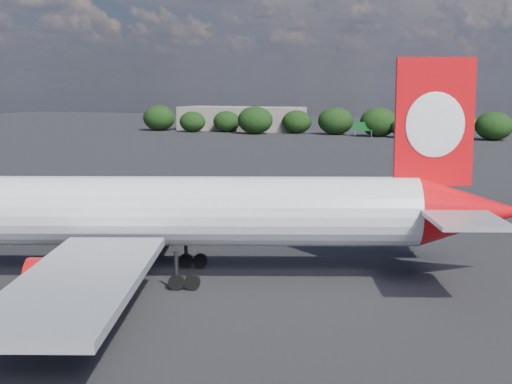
% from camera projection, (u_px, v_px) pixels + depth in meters
% --- Properties ---
extents(ground, '(500.00, 500.00, 0.00)m').
position_uv_depth(ground, '(283.00, 195.00, 100.21)').
color(ground, black).
rests_on(ground, ground).
extents(qantas_airliner, '(51.34, 49.41, 17.42)m').
position_uv_depth(qantas_airliner, '(176.00, 213.00, 56.23)').
color(qantas_airliner, white).
rests_on(qantas_airliner, ground).
extents(terminal_building, '(42.00, 16.00, 8.00)m').
position_uv_depth(terminal_building, '(241.00, 119.00, 244.87)').
color(terminal_building, gray).
rests_on(terminal_building, ground).
extents(highway_sign, '(6.00, 0.30, 4.50)m').
position_uv_depth(highway_sign, '(363.00, 127.00, 212.43)').
color(highway_sign, '#136021').
rests_on(highway_sign, ground).
extents(billboard_yellow, '(5.00, 0.30, 5.50)m').
position_uv_depth(billboard_yellow, '(470.00, 125.00, 206.31)').
color(billboard_yellow, '#F9AD16').
rests_on(billboard_yellow, ground).
extents(horizon_treeline, '(202.68, 16.71, 8.77)m').
position_uv_depth(horizon_treeline, '(427.00, 125.00, 208.86)').
color(horizon_treeline, black).
rests_on(horizon_treeline, ground).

